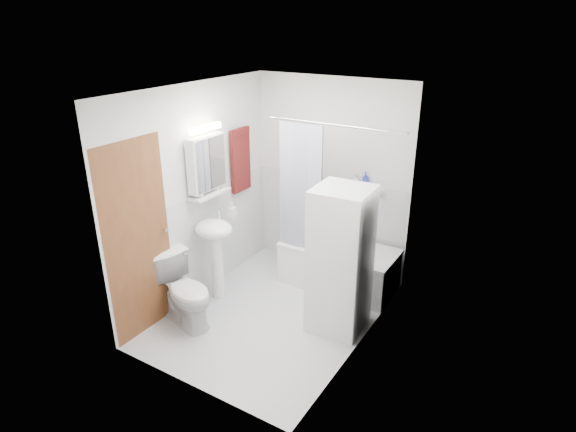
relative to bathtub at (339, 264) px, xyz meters
The scene contains 20 objects.
floor 1.02m from the bathtub, 109.79° to the right, with size 2.60×2.60×0.00m, color silver.
room_walls 1.55m from the bathtub, 109.79° to the right, with size 2.60×2.60×2.60m.
wainscot 0.78m from the bathtub, 117.83° to the right, with size 1.98×2.58×2.58m.
door 2.08m from the bathtub, 131.07° to the right, with size 0.05×2.00×2.00m.
bathtub is the anchor object (origin of this frame).
tub_spout 0.68m from the bathtub, 58.78° to the left, with size 0.04×0.04×0.12m, color silver.
curtain_rod 1.74m from the bathtub, 90.00° to the right, with size 0.02×0.02×1.53m, color silver.
shower_curtain 1.07m from the bathtub, 146.30° to the right, with size 0.55×0.02×1.45m.
sink 1.50m from the bathtub, 139.04° to the right, with size 0.44×0.37×1.04m.
medicine_cabinet 1.96m from the bathtub, 146.44° to the right, with size 0.13×0.50×0.71m.
shelf 1.73m from the bathtub, 146.11° to the right, with size 0.18×0.54×0.03m, color silver.
shower_caddy 0.96m from the bathtub, 52.00° to the left, with size 0.22×0.06×0.02m, color silver.
towel 1.72m from the bathtub, behind, with size 0.07×0.33×0.79m.
washer_dryer 0.94m from the bathtub, 64.61° to the right, with size 0.58×0.57×1.53m.
toilet 1.84m from the bathtub, 124.94° to the right, with size 0.42×0.75×0.74m, color white.
soap_pump 1.41m from the bathtub, 147.23° to the right, with size 0.08×0.17×0.08m, color gray.
shelf_bottle 1.83m from the bathtub, 141.53° to the right, with size 0.07×0.18×0.07m, color gray.
shelf_cup 1.71m from the bathtub, 150.17° to the right, with size 0.10×0.09×0.10m, color gray.
shampoo_a 0.99m from the bathtub, 86.60° to the left, with size 0.13×0.17×0.13m, color gray.
shampoo_b 0.98m from the bathtub, 66.52° to the left, with size 0.08×0.21×0.08m, color #2A38AB.
Camera 1 is at (2.45, -3.71, 3.02)m, focal length 30.00 mm.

